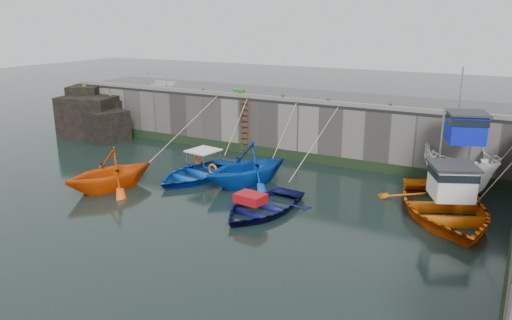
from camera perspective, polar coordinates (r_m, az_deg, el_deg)
The scene contains 25 objects.
ground at distance 19.73m, azimuth -10.77°, elevation -6.55°, with size 120.00×120.00×0.00m, color black.
quay_back at distance 29.55m, azimuth 4.60°, elevation 4.27°, with size 30.00×5.00×3.00m, color slate.
road_back at distance 29.28m, azimuth 4.67°, elevation 7.30°, with size 30.00×5.00×0.16m, color black.
kerb_back at distance 27.15m, azimuth 2.62°, elevation 7.04°, with size 30.00×0.30×0.20m, color slate.
algae_back at distance 27.61m, azimuth 2.36°, elevation 0.81°, with size 30.00×0.08×0.50m, color black.
algae_right at distance 17.93m, azimuth 26.98°, elevation -9.61°, with size 0.08×15.00×0.50m, color black.
rock_outcrop at distance 34.37m, azimuth -18.00°, elevation 4.79°, with size 5.85×4.24×3.41m.
ladder at distance 28.18m, azimuth -1.29°, elevation 3.93°, with size 0.51×0.08×3.20m.
boat_near_white at distance 23.53m, azimuth -16.24°, elevation -3.18°, with size 3.59×4.16×2.19m, color #E7550C.
boat_near_white_rope at distance 27.43m, azimuth -8.27°, elevation 0.01°, with size 0.04×6.45×3.10m, color tan, non-canonical shape.
boat_near_blue at distance 24.29m, azimuth -6.76°, elevation -2.04°, with size 3.40×4.77×0.99m, color #0C43B4.
boat_near_blue_rope at distance 27.36m, azimuth -2.10°, elevation 0.13°, with size 0.04×3.75×3.10m, color tan, non-canonical shape.
boat_near_blacktrim at distance 23.20m, azimuth -1.04°, elevation -2.80°, with size 3.80×4.41×2.32m, color #0B41AE.
boat_near_blacktrim_rope at distance 26.31m, azimuth 2.96°, elevation -0.53°, with size 0.04×3.52×3.10m, color tan, non-canonical shape.
boat_near_navy at distance 20.05m, azimuth 0.72°, elevation -5.88°, with size 3.20×4.48×0.93m, color #0A0D42.
boat_near_navy_rope at distance 24.31m, azimuth 6.28°, elevation -2.01°, with size 0.04×5.63×3.10m, color tan, non-canonical shape.
boat_far_white at distance 23.76m, azimuth 22.12°, elevation -0.66°, with size 4.74×7.56×5.73m.
boat_far_orange at distance 20.74m, azimuth 20.71°, elevation -4.94°, with size 6.89×7.81×4.34m.
fish_crate at distance 29.15m, azimuth -1.97°, elevation 7.79°, with size 0.66×0.37×0.33m, color #17811D.
railing at distance 32.77m, azimuth -10.50°, elevation 8.51°, with size 1.60×1.05×1.00m.
bollard_a at distance 29.75m, azimuth -6.04°, elevation 7.83°, with size 0.18×0.18×0.28m, color #3F1E0F.
bollard_b at distance 28.41m, azimuth -1.85°, elevation 7.53°, with size 0.18×0.18×0.28m, color #3F1E0F.
bollard_c at distance 27.14m, azimuth 3.09°, elevation 7.12°, with size 0.18×0.18×0.28m, color #3F1E0F.
bollard_d at distance 26.13m, azimuth 8.27°, elevation 6.64°, with size 0.18×0.18×0.28m, color #3F1E0F.
bollard_e at distance 25.21m, azimuth 15.11°, elevation 5.91°, with size 0.18×0.18×0.28m, color #3F1E0F.
Camera 1 is at (11.84, -13.92, 7.46)m, focal length 35.00 mm.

